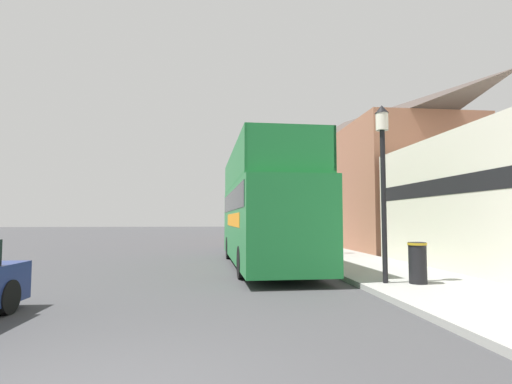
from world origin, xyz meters
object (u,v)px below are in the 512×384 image
Objects in this scene: litter_bin at (418,262)px; tour_bus at (264,216)px; lamp_post_nearest at (383,159)px; lamp_post_second at (303,178)px; parked_car_ahead_of_bus at (258,238)px.

tour_bus is at bearing 121.58° from litter_bin.
lamp_post_nearest reaches higher than tour_bus.
tour_bus is 4.41m from lamp_post_second.
tour_bus is 5.84m from lamp_post_nearest.
lamp_post_nearest is (1.83, -13.07, 2.64)m from parked_car_ahead_of_bus.
lamp_post_second reaches higher than litter_bin.
tour_bus is at bearing -93.94° from parked_car_ahead_of_bus.
litter_bin is at bearing -83.55° from lamp_post_second.
parked_car_ahead_of_bus is at bearing 97.97° from lamp_post_nearest.
parked_car_ahead_of_bus is 0.99× the size of lamp_post_nearest.
lamp_post_second reaches higher than parked_car_ahead_of_bus.
litter_bin is (3.25, -5.29, -1.21)m from tour_bus.
litter_bin is at bearing -78.20° from parked_car_ahead_of_bus.
lamp_post_nearest is at bearing -65.50° from tour_bus.
lamp_post_second is (-0.20, 8.41, 0.38)m from lamp_post_nearest.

